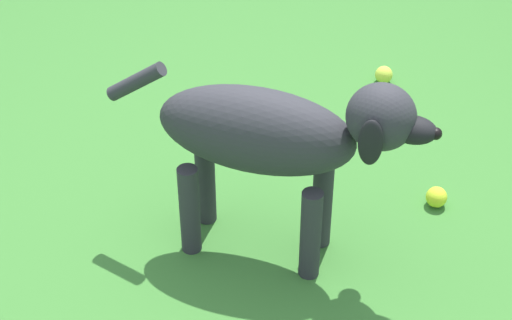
{
  "coord_description": "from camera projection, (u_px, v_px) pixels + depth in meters",
  "views": [
    {
      "loc": [
        1.46,
        1.41,
        1.71
      ],
      "look_at": [
        0.17,
        0.12,
        0.31
      ],
      "focal_mm": 59.3,
      "sensor_mm": 36.0,
      "label": 1
    }
  ],
  "objects": [
    {
      "name": "tennis_ball_1",
      "position": [
        384.0,
        75.0,
        3.18
      ],
      "size": [
        0.07,
        0.07,
        0.07
      ],
      "primitive_type": "sphere",
      "color": "#C5DA40",
      "rests_on": "ground"
    },
    {
      "name": "tennis_ball_2",
      "position": [
        436.0,
        197.0,
        2.61
      ],
      "size": [
        0.07,
        0.07,
        0.07
      ],
      "primitive_type": "sphere",
      "color": "#C6DE2A",
      "rests_on": "ground"
    },
    {
      "name": "ground",
      "position": [
        266.0,
        200.0,
        2.65
      ],
      "size": [
        14.0,
        14.0,
        0.0
      ],
      "primitive_type": "plane",
      "color": "#38722D"
    },
    {
      "name": "dog",
      "position": [
        275.0,
        137.0,
        2.23
      ],
      "size": [
        0.48,
        0.82,
        0.61
      ],
      "rotation": [
        0.0,
        0.0,
        2.06
      ],
      "color": "#2D2D33",
      "rests_on": "ground"
    }
  ]
}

